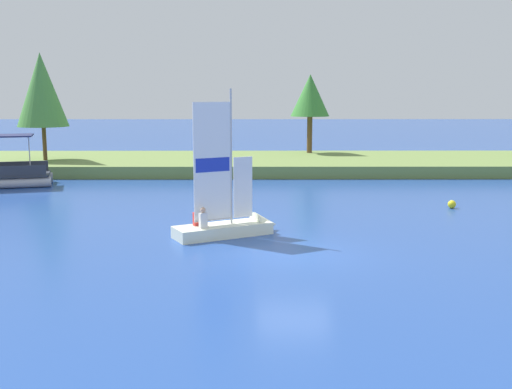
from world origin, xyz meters
The scene contains 6 objects.
ground_plane centered at (0.00, 0.00, 0.00)m, with size 200.00×200.00×0.00m, color #234793.
shore_bank centered at (0.00, 23.06, 0.39)m, with size 80.00×10.41×0.79m, color olive.
shoreline_tree_left centered at (-15.63, 21.77, 5.53)m, with size 3.41×3.41×7.21m.
shoreline_tree_midleft centered at (2.92, 26.65, 5.09)m, with size 2.94×2.94×5.91m.
sailboat centered at (-2.06, 2.89, 0.45)m, with size 4.28×2.99×5.90m.
channel_buoy centered at (7.97, 8.16, 0.19)m, with size 0.38×0.38×0.38m, color yellow.
Camera 1 is at (-1.42, -20.34, 5.49)m, focal length 43.27 mm.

